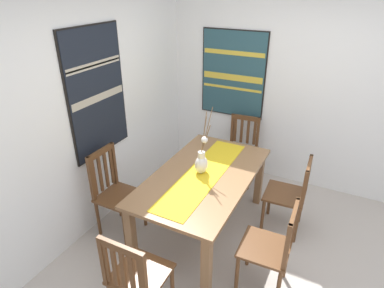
# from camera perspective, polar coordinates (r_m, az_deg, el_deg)

# --- Properties ---
(ground_plane) EXTENTS (6.40, 6.40, 0.03)m
(ground_plane) POSITION_cam_1_polar(r_m,az_deg,el_deg) (3.49, 10.02, -20.79)
(ground_plane) COLOR #B2A89E
(wall_back) EXTENTS (6.40, 0.12, 2.70)m
(wall_back) POSITION_cam_1_polar(r_m,az_deg,el_deg) (3.54, -18.00, 5.87)
(wall_back) COLOR white
(wall_back) RESTS_ON ground_plane
(wall_side) EXTENTS (0.12, 6.40, 2.70)m
(wall_side) POSITION_cam_1_polar(r_m,az_deg,el_deg) (4.37, 19.16, 9.58)
(wall_side) COLOR white
(wall_side) RESTS_ON ground_plane
(dining_table) EXTENTS (1.70, 0.95, 0.73)m
(dining_table) POSITION_cam_1_polar(r_m,az_deg,el_deg) (3.45, 2.04, -6.78)
(dining_table) COLOR #8E6642
(dining_table) RESTS_ON ground_plane
(table_runner) EXTENTS (1.57, 0.36, 0.01)m
(table_runner) POSITION_cam_1_polar(r_m,az_deg,el_deg) (3.39, 2.07, -5.25)
(table_runner) COLOR gold
(table_runner) RESTS_ON dining_table
(centerpiece_vase) EXTENTS (0.24, 0.18, 0.69)m
(centerpiece_vase) POSITION_cam_1_polar(r_m,az_deg,el_deg) (3.35, 1.69, -3.13)
(centerpiece_vase) COLOR silver
(centerpiece_vase) RESTS_ON dining_table
(chair_0) EXTENTS (0.44, 0.44, 0.89)m
(chair_0) POSITION_cam_1_polar(r_m,az_deg,el_deg) (3.71, 16.78, -8.36)
(chair_0) COLOR brown
(chair_0) RESTS_ON ground_plane
(chair_1) EXTENTS (0.44, 0.44, 0.92)m
(chair_1) POSITION_cam_1_polar(r_m,az_deg,el_deg) (3.02, 13.71, -17.17)
(chair_1) COLOR brown
(chair_1) RESTS_ON ground_plane
(chair_2) EXTENTS (0.42, 0.42, 0.92)m
(chair_2) POSITION_cam_1_polar(r_m,az_deg,el_deg) (2.75, -9.82, -21.82)
(chair_2) COLOR brown
(chair_2) RESTS_ON ground_plane
(chair_3) EXTENTS (0.45, 0.45, 0.90)m
(chair_3) POSITION_cam_1_polar(r_m,az_deg,el_deg) (4.51, 8.62, -0.66)
(chair_3) COLOR brown
(chair_3) RESTS_ON ground_plane
(chair_4) EXTENTS (0.42, 0.42, 0.98)m
(chair_4) POSITION_cam_1_polar(r_m,az_deg,el_deg) (3.64, -13.38, -8.03)
(chair_4) COLOR brown
(chair_4) RESTS_ON ground_plane
(painting_on_back_wall) EXTENTS (0.81, 0.05, 1.33)m
(painting_on_back_wall) POSITION_cam_1_polar(r_m,az_deg,el_deg) (3.52, -16.34, 8.59)
(painting_on_back_wall) COLOR black
(painting_on_side_wall) EXTENTS (0.05, 0.89, 1.16)m
(painting_on_side_wall) POSITION_cam_1_polar(r_m,az_deg,el_deg) (4.51, 7.20, 12.02)
(painting_on_side_wall) COLOR black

